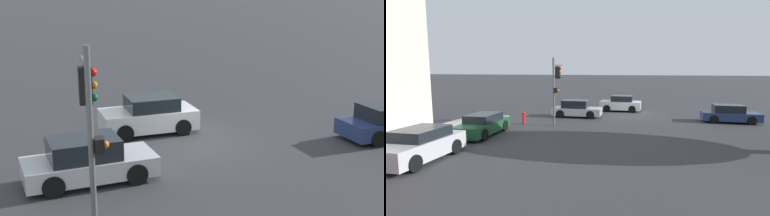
{
  "view_description": "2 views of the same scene",
  "coord_description": "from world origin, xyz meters",
  "views": [
    {
      "loc": [
        7.49,
        17.87,
        6.42
      ],
      "look_at": [
        0.8,
        1.75,
        1.92
      ],
      "focal_mm": 50.0,
      "sensor_mm": 36.0,
      "label": 1
    },
    {
      "loc": [
        -1.09,
        26.67,
        4.13
      ],
      "look_at": [
        3.75,
        4.89,
        1.14
      ],
      "focal_mm": 28.0,
      "sensor_mm": 36.0,
      "label": 2
    }
  ],
  "objects": [
    {
      "name": "fire_hydrant",
      "position": [
        7.62,
        6.12,
        0.49
      ],
      "size": [
        0.22,
        0.22,
        0.92
      ],
      "color": "red",
      "rests_on": "ground_plane"
    },
    {
      "name": "parked_car_0",
      "position": [
        8.64,
        10.15,
        0.64
      ],
      "size": [
        1.98,
        4.54,
        1.31
      ],
      "rotation": [
        0.0,
        0.0,
        1.61
      ],
      "color": "#194728",
      "rests_on": "ground_plane"
    },
    {
      "name": "traffic_signal",
      "position": [
        5.11,
        6.0,
        3.15
      ],
      "size": [
        0.49,
        1.73,
        4.86
      ],
      "rotation": [
        0.0,
        0.0,
        3.03
      ],
      "color": "#515456",
      "rests_on": "ground_plane"
    },
    {
      "name": "crossing_car_2",
      "position": [
        -7.49,
        2.16,
        0.64
      ],
      "size": [
        4.16,
        1.95,
        1.36
      ],
      "rotation": [
        0.0,
        0.0,
        3.11
      ],
      "color": "navy",
      "rests_on": "ground_plane"
    },
    {
      "name": "parked_car_1",
      "position": [
        8.68,
        15.5,
        0.71
      ],
      "size": [
        2.06,
        4.31,
        1.46
      ],
      "rotation": [
        0.0,
        0.0,
        1.57
      ],
      "color": "#B7B7BC",
      "rests_on": "ground_plane"
    },
    {
      "name": "crossing_car_0",
      "position": [
        4.48,
        2.17,
        0.67
      ],
      "size": [
        4.1,
        1.93,
        1.44
      ],
      "rotation": [
        0.0,
        0.0,
        3.15
      ],
      "color": "#B7B7BC",
      "rests_on": "ground_plane"
    },
    {
      "name": "ground_plane",
      "position": [
        0.0,
        0.0,
        0.0
      ],
      "size": [
        300.0,
        300.0,
        0.0
      ],
      "primitive_type": "plane",
      "color": "#333335"
    },
    {
      "name": "crossing_car_1",
      "position": [
        1.08,
        -2.15,
        0.71
      ],
      "size": [
        3.88,
        2.13,
        1.5
      ],
      "rotation": [
        0.0,
        0.0,
        -0.04
      ],
      "color": "silver",
      "rests_on": "ground_plane"
    }
  ]
}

